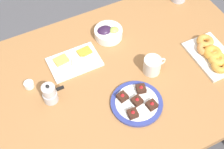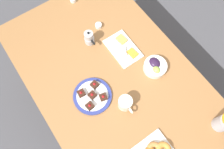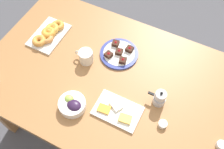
{
  "view_description": "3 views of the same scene",
  "coord_description": "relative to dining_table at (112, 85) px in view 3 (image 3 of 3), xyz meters",
  "views": [
    {
      "loc": [
        -0.4,
        -0.8,
        2.01
      ],
      "look_at": [
        0.0,
        0.0,
        0.78
      ],
      "focal_mm": 50.0,
      "sensor_mm": 36.0,
      "label": 1
    },
    {
      "loc": [
        0.44,
        -0.3,
        2.08
      ],
      "look_at": [
        0.0,
        0.0,
        0.78
      ],
      "focal_mm": 35.0,
      "sensor_mm": 36.0,
      "label": 2
    },
    {
      "loc": [
        -0.35,
        0.69,
        2.04
      ],
      "look_at": [
        0.0,
        0.0,
        0.78
      ],
      "focal_mm": 40.0,
      "sensor_mm": 36.0,
      "label": 3
    }
  ],
  "objects": [
    {
      "name": "ground_plane",
      "position": [
        0.0,
        0.0,
        -0.65
      ],
      "size": [
        6.0,
        6.0,
        0.0
      ],
      "primitive_type": "plane",
      "color": "#4C4C51"
    },
    {
      "name": "dining_table",
      "position": [
        0.0,
        0.0,
        0.0
      ],
      "size": [
        1.6,
        1.0,
        0.74
      ],
      "color": "#9E6B3D",
      "rests_on": "ground_plane"
    },
    {
      "name": "coffee_mug",
      "position": [
        0.2,
        -0.04,
        0.13
      ],
      "size": [
        0.12,
        0.09,
        0.09
      ],
      "color": "silver",
      "rests_on": "dining_table"
    },
    {
      "name": "grape_bowl",
      "position": [
        0.11,
        0.27,
        0.12
      ],
      "size": [
        0.15,
        0.15,
        0.07
      ],
      "color": "white",
      "rests_on": "dining_table"
    },
    {
      "name": "cheese_platter",
      "position": [
        -0.13,
        0.18,
        0.1
      ],
      "size": [
        0.26,
        0.17,
        0.03
      ],
      "color": "white",
      "rests_on": "dining_table"
    },
    {
      "name": "croissant_platter",
      "position": [
        0.53,
        -0.11,
        0.11
      ],
      "size": [
        0.19,
        0.29,
        0.05
      ],
      "color": "white",
      "rests_on": "dining_table"
    },
    {
      "name": "jam_cup_honey",
      "position": [
        -0.38,
        0.14,
        0.1
      ],
      "size": [
        0.05,
        0.05,
        0.03
      ],
      "color": "white",
      "rests_on": "dining_table"
    },
    {
      "name": "jam_cup_berry",
      "position": [
        -0.69,
        0.11,
        0.1
      ],
      "size": [
        0.05,
        0.05,
        0.03
      ],
      "color": "white",
      "rests_on": "dining_table"
    },
    {
      "name": "dessert_plate",
      "position": [
        0.04,
        -0.18,
        0.1
      ],
      "size": [
        0.25,
        0.25,
        0.05
      ],
      "color": "navy",
      "rests_on": "dining_table"
    },
    {
      "name": "moka_pot",
      "position": [
        -0.31,
        0.02,
        0.13
      ],
      "size": [
        0.11,
        0.07,
        0.12
      ],
      "color": "#B7B7BC",
      "rests_on": "dining_table"
    }
  ]
}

